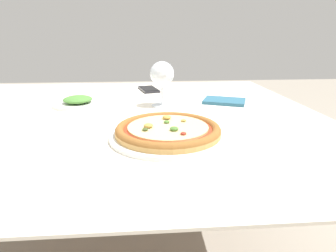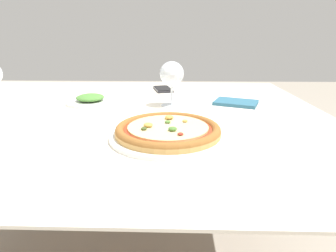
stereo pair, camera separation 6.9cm
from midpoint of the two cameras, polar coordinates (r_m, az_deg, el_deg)
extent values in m
cube|color=brown|center=(0.96, -10.34, 1.52)|extent=(1.35, 1.07, 0.04)
cube|color=white|center=(0.95, -10.41, 2.73)|extent=(1.45, 1.17, 0.01)
cylinder|color=brown|center=(1.71, -26.92, -5.08)|extent=(0.06, 0.06, 0.66)
cylinder|color=brown|center=(1.56, 17.05, -5.97)|extent=(0.06, 0.06, 0.66)
cylinder|color=white|center=(0.70, 2.83, -1.99)|extent=(0.29, 0.29, 0.01)
cylinder|color=tan|center=(0.70, 2.84, -1.14)|extent=(0.26, 0.26, 0.01)
torus|color=#935B28|center=(0.69, 2.85, -0.67)|extent=(0.26, 0.26, 0.02)
cylinder|color=#BC381E|center=(0.69, 2.85, -0.56)|extent=(0.22, 0.22, 0.00)
cylinder|color=beige|center=(0.69, 2.86, -0.24)|extent=(0.20, 0.20, 0.00)
ellipsoid|color=#425123|center=(0.66, -1.95, -0.58)|extent=(0.01, 0.01, 0.01)
ellipsoid|color=#4C7A33|center=(0.66, 3.95, -0.63)|extent=(0.02, 0.02, 0.01)
ellipsoid|color=#BC9342|center=(0.73, 6.22, 0.99)|extent=(0.01, 0.01, 0.01)
ellipsoid|color=#4C7A33|center=(0.71, 2.72, 0.82)|extent=(0.01, 0.01, 0.01)
ellipsoid|color=#A83323|center=(0.63, 5.69, -1.65)|extent=(0.01, 0.01, 0.01)
ellipsoid|color=#BC9342|center=(0.75, 2.89, 1.76)|extent=(0.02, 0.02, 0.01)
ellipsoid|color=#BC9342|center=(0.68, -1.18, 0.17)|extent=(0.02, 0.02, 0.01)
cylinder|color=silver|center=(1.01, 2.71, 4.18)|extent=(0.07, 0.07, 0.00)
cylinder|color=silver|center=(1.00, 2.75, 6.39)|extent=(0.01, 0.01, 0.08)
sphere|color=silver|center=(0.99, 2.81, 10.58)|extent=(0.08, 0.08, 0.08)
cube|color=#232328|center=(1.30, 0.48, 7.49)|extent=(0.10, 0.16, 0.01)
cube|color=black|center=(1.29, 0.48, 7.74)|extent=(0.09, 0.14, 0.00)
cylinder|color=white|center=(1.07, -13.69, 4.72)|extent=(0.18, 0.18, 0.01)
ellipsoid|color=#4C8438|center=(1.07, -13.76, 5.64)|extent=(0.10, 0.10, 0.03)
cube|color=#2D607A|center=(1.07, 15.46, 4.60)|extent=(0.18, 0.16, 0.01)
camera|label=1|loc=(0.03, -87.14, 0.94)|focal=30.00mm
camera|label=2|loc=(0.03, 92.86, -0.94)|focal=30.00mm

